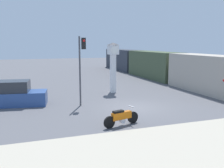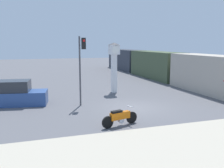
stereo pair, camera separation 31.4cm
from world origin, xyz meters
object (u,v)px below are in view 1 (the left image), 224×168
at_px(motorcycle, 121,117).
at_px(freight_train, 154,65).
at_px(parked_car, 16,95).
at_px(traffic_light, 82,59).
at_px(clock_tower, 113,60).

bearing_deg(motorcycle, freight_train, 41.54).
height_order(freight_train, parked_car, freight_train).
bearing_deg(freight_train, traffic_light, -136.22).
height_order(clock_tower, parked_car, clock_tower).
bearing_deg(motorcycle, parked_car, 114.41).
bearing_deg(freight_train, clock_tower, -137.42).
relative_size(freight_train, traffic_light, 6.53).
xyz_separation_m(clock_tower, parked_car, (-8.27, -2.26, -2.24)).
distance_m(freight_train, traffic_light, 16.88).
bearing_deg(clock_tower, motorcycle, -106.57).
xyz_separation_m(motorcycle, parked_car, (-5.57, 6.79, 0.27)).
height_order(clock_tower, traffic_light, traffic_light).
height_order(freight_train, traffic_light, traffic_light).
xyz_separation_m(freight_train, parked_car, (-16.67, -9.98, -0.95)).
xyz_separation_m(clock_tower, traffic_light, (-3.73, -3.90, 0.37)).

